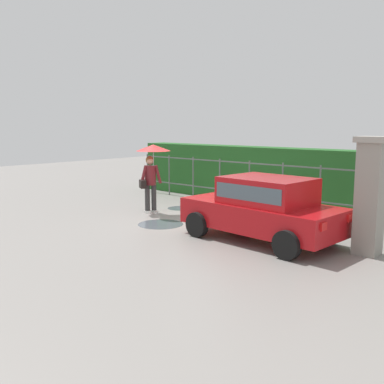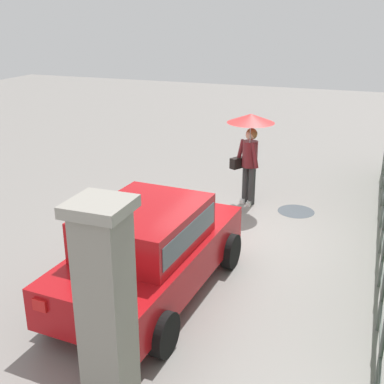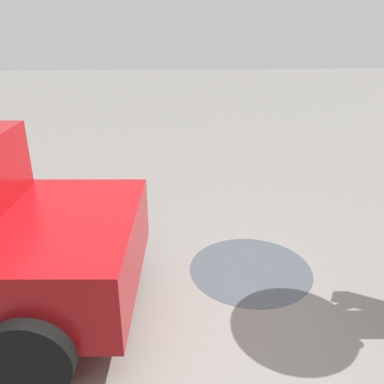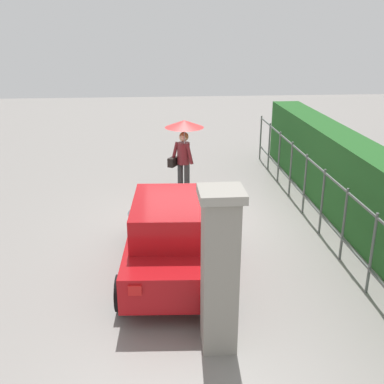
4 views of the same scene
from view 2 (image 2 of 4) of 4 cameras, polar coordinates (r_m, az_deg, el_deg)
The scene contains 6 objects.
ground_plane at distance 9.64m, azimuth 5.03°, elevation -5.29°, with size 40.00×40.00×0.00m, color gray.
car at distance 7.48m, azimuth -4.96°, elevation -6.35°, with size 3.82×2.04×1.48m.
pedestrian at distance 10.86m, azimuth 6.67°, elevation 6.26°, with size 1.02×1.02×2.07m.
gate_pillar at distance 5.38m, azimuth -9.82°, elevation -12.79°, with size 0.60×0.60×2.42m.
puddle_near at distance 10.45m, azimuth 0.02°, elevation -3.10°, with size 1.22×1.22×0.00m, color #4C545B.
puddle_far at distance 11.07m, azimuth 11.87°, elevation -2.18°, with size 0.80×0.80×0.00m, color #4C545B.
Camera 2 is at (8.42, 2.22, 4.15)m, focal length 46.36 mm.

